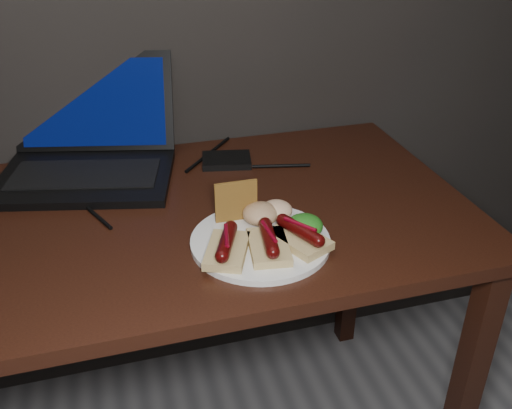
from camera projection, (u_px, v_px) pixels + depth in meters
The scene contains 12 objects.
desk at pixel (142, 254), 1.21m from camera, with size 1.40×0.70×0.75m.
laptop at pixel (88, 150), 1.34m from camera, with size 0.46×0.43×0.25m.
hard_drive at pixel (227, 160), 1.39m from camera, with size 0.12×0.09×0.02m, color black.
desk_cables at pixel (118, 185), 1.29m from camera, with size 0.94×0.38×0.01m.
plate at pixel (260, 241), 1.08m from camera, with size 0.27×0.27×0.01m, color white.
bread_sausage_left at pixel (227, 247), 1.03m from camera, with size 0.11×0.13×0.04m.
bread_sausage_center at pixel (269, 243), 1.04m from camera, with size 0.09×0.12×0.04m.
bread_sausage_right at pixel (300, 235), 1.06m from camera, with size 0.11×0.13×0.04m.
crispbread at pixel (236, 201), 1.12m from camera, with size 0.09×0.01×0.09m, color #A4722D.
salad_greens at pixel (305, 226), 1.08m from camera, with size 0.07×0.07×0.04m, color #1B5B12.
salsa_mound at pixel (261, 214), 1.12m from camera, with size 0.07×0.07×0.04m, color maroon.
coleslaw_mound at pixel (277, 210), 1.14m from camera, with size 0.06×0.06×0.04m, color silver.
Camera 1 is at (-0.04, 0.35, 1.35)m, focal length 40.00 mm.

